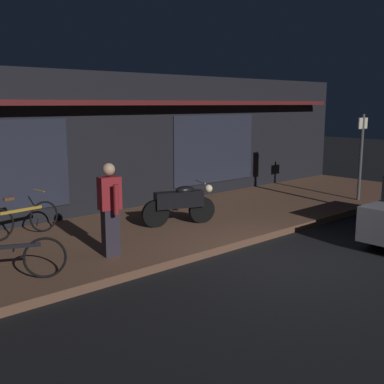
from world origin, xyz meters
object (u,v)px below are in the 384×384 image
Objects in this scene: motorcycle at (180,203)px; person_photographer at (110,208)px; bicycle_parked at (22,219)px; sign_post at (361,152)px; bicycle_extra at (10,259)px.

person_photographer reaches higher than motorcycle.
bicycle_parked is 0.99× the size of person_photographer.
bicycle_extra is at bearing 178.36° from sign_post.
sign_post reaches higher than bicycle_parked.
motorcycle is 4.29m from bicycle_extra.
bicycle_extra is 0.63× the size of sign_post.
bicycle_parked is at bearing 163.01° from sign_post.
bicycle_parked is 9.07m from sign_post.
sign_post is at bearing -2.38° from person_photographer.
bicycle_parked is at bearing 154.90° from motorcycle.
motorcycle is 2.56m from person_photographer.
person_photographer is 7.97m from sign_post.
person_photographer reaches higher than bicycle_extra.
sign_post reaches higher than bicycle_extra.
person_photographer is at bearing -73.79° from bicycle_parked.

